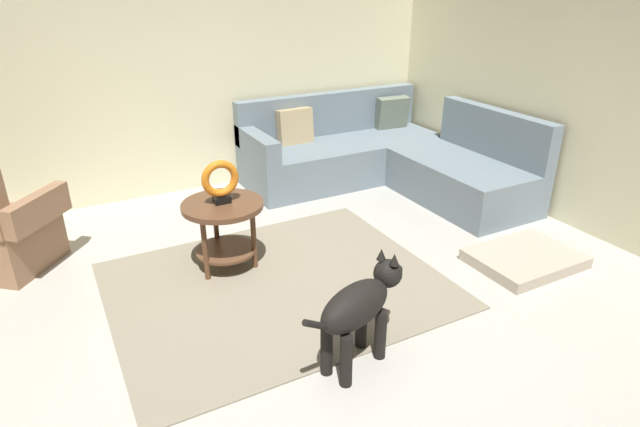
{
  "coord_description": "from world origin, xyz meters",
  "views": [
    {
      "loc": [
        -1.13,
        -2.33,
        2.05
      ],
      "look_at": [
        0.45,
        0.6,
        0.55
      ],
      "focal_mm": 29.62,
      "sensor_mm": 36.0,
      "label": 1
    }
  ],
  "objects_px": {
    "sectional_couch": "(384,159)",
    "dog_bed_mat": "(525,259)",
    "dog": "(360,306)",
    "torus_sculpture": "(220,181)",
    "side_table": "(223,218)"
  },
  "relations": [
    {
      "from": "dog_bed_mat",
      "to": "torus_sculpture",
      "type": "bearing_deg",
      "value": 153.11
    },
    {
      "from": "sectional_couch",
      "to": "side_table",
      "type": "distance_m",
      "value": 2.25
    },
    {
      "from": "sectional_couch",
      "to": "dog",
      "type": "xyz_separation_m",
      "value": [
        -1.75,
        -2.29,
        0.09
      ]
    },
    {
      "from": "sectional_couch",
      "to": "dog_bed_mat",
      "type": "xyz_separation_m",
      "value": [
        -0.01,
        -1.94,
        -0.24
      ]
    },
    {
      "from": "torus_sculpture",
      "to": "side_table",
      "type": "bearing_deg",
      "value": 100.62
    },
    {
      "from": "torus_sculpture",
      "to": "dog",
      "type": "height_order",
      "value": "torus_sculpture"
    },
    {
      "from": "sectional_couch",
      "to": "dog_bed_mat",
      "type": "height_order",
      "value": "sectional_couch"
    },
    {
      "from": "side_table",
      "to": "dog",
      "type": "height_order",
      "value": "dog"
    },
    {
      "from": "dog_bed_mat",
      "to": "dog",
      "type": "relative_size",
      "value": 0.98
    },
    {
      "from": "side_table",
      "to": "dog_bed_mat",
      "type": "distance_m",
      "value": 2.34
    },
    {
      "from": "sectional_couch",
      "to": "side_table",
      "type": "xyz_separation_m",
      "value": [
        -2.06,
        -0.9,
        0.13
      ]
    },
    {
      "from": "side_table",
      "to": "sectional_couch",
      "type": "bearing_deg",
      "value": 23.49
    },
    {
      "from": "dog_bed_mat",
      "to": "dog",
      "type": "xyz_separation_m",
      "value": [
        -1.75,
        -0.35,
        0.33
      ]
    },
    {
      "from": "sectional_couch",
      "to": "torus_sculpture",
      "type": "bearing_deg",
      "value": -156.51
    },
    {
      "from": "sectional_couch",
      "to": "dog_bed_mat",
      "type": "relative_size",
      "value": 2.81
    }
  ]
}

